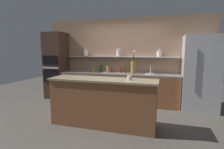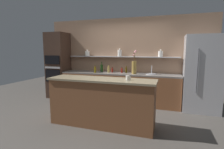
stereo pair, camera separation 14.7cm
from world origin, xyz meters
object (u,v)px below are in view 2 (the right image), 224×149
Objects in this scene: bottle_sauce_1 at (112,70)px; bottle_sauce_2 at (122,70)px; bottle_oil_5 at (126,70)px; coffee_mug at (128,78)px; sink_fixture at (151,74)px; bottle_spirit_3 at (109,69)px; oven_tower at (58,65)px; bottle_oil_4 at (95,70)px; refrigerator at (202,74)px; flower_vase at (134,67)px; bottle_wine_0 at (102,68)px.

bottle_sauce_2 is at bearing -3.83° from bottle_sauce_1.
coffee_mug is (0.48, -1.82, 0.05)m from bottle_oil_5.
bottle_spirit_3 is at bearing 179.15° from sink_fixture.
oven_tower is 1.92m from bottle_sauce_1.
bottle_sauce_2 is 0.41m from bottle_spirit_3.
sink_fixture is 1.23× the size of bottle_oil_4.
oven_tower is 1.82m from bottle_spirit_3.
sink_fixture reaches higher than coffee_mug.
refrigerator reaches higher than coffee_mug.
sink_fixture is 1.69m from bottle_oil_4.
bottle_oil_4 is 1.05× the size of bottle_oil_5.
sink_fixture is at bearing 0.22° from oven_tower.
refrigerator reaches higher than flower_vase.
bottle_spirit_3 is 2.47× the size of coffee_mug.
bottle_oil_4 is (-1.19, -0.11, -0.12)m from flower_vase.
bottle_sauce_1 is (1.91, 0.12, -0.10)m from oven_tower.
sink_fixture reaches higher than bottle_sauce_1.
oven_tower is 2.23m from bottle_sauce_2.
bottle_oil_5 is at bearing 149.90° from flower_vase.
refrigerator is at bearing -4.27° from bottle_oil_5.
oven_tower is 2.36m from bottle_oil_5.
bottle_wine_0 is 1.42× the size of bottle_oil_5.
refrigerator is at bearing -3.49° from bottle_sauce_2.
bottle_sauce_2 is at bearing 17.68° from bottle_oil_4.
bottle_spirit_3 is (0.25, -0.06, -0.02)m from bottle_wine_0.
coffee_mug is at bearing -54.67° from bottle_wine_0.
bottle_wine_0 is 1.35× the size of bottle_oil_4.
oven_tower reaches higher than bottle_sauce_1.
sink_fixture is 1.22m from bottle_sauce_1.
bottle_oil_4 is 2.43× the size of coffee_mug.
sink_fixture is 1.63× the size of bottle_sauce_2.
refrigerator is at bearing 46.33° from coffee_mug.
refrigerator is 2.87m from bottle_wine_0.
bottle_sauce_1 is at bearing 176.17° from bottle_sauce_2.
bottle_oil_4 is at bearing -154.02° from bottle_spirit_3.
bottle_sauce_1 is 0.13m from bottle_spirit_3.
coffee_mug is at bearing -31.01° from oven_tower.
refrigerator reaches higher than bottle_oil_5.
bottle_wine_0 is 0.26m from bottle_spirit_3.
flower_vase is 2.87× the size of bottle_oil_4.
bottle_wine_0 is at bearing 172.77° from flower_vase.
coffee_mug is at bearing -83.08° from flower_vase.
sink_fixture is 2.99× the size of coffee_mug.
bottle_wine_0 reaches higher than bottle_spirit_3.
bottle_spirit_3 is at bearing -171.00° from bottle_oil_5.
bottle_sauce_2 is (-0.41, 0.14, -0.14)m from flower_vase.
oven_tower is 1.56m from bottle_wine_0.
sink_fixture is at bearing -5.44° from bottle_sauce_2.
bottle_oil_4 reaches higher than bottle_sauce_2.
bottle_oil_5 is (2.36, 0.12, -0.08)m from oven_tower.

